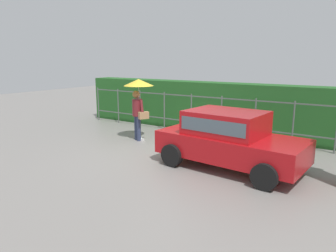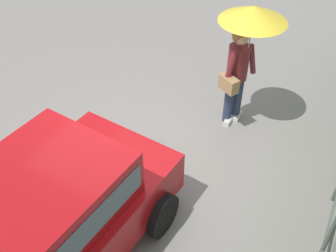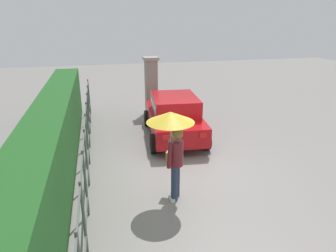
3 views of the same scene
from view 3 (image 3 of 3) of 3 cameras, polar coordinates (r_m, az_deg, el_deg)
name	(u,v)px [view 3 (image 3 of 3)]	position (r m, az deg, el deg)	size (l,w,h in m)	color
ground_plane	(188,163)	(8.80, 3.71, -7.00)	(40.00, 40.00, 0.00)	gray
car	(174,115)	(10.39, 1.16, 2.11)	(3.85, 2.11, 1.48)	#B71116
pedestrian	(172,134)	(6.49, 0.85, -1.55)	(1.02, 1.02, 2.11)	#2D3856
gate_pillar	(151,85)	(12.90, -3.17, 7.61)	(0.60, 0.60, 2.42)	gray
fence_section	(87,145)	(8.15, -14.99, -3.55)	(11.06, 0.05, 1.50)	#59605B
hedge_row	(53,144)	(8.18, -20.77, -3.16)	(12.01, 0.90, 1.90)	#235B23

